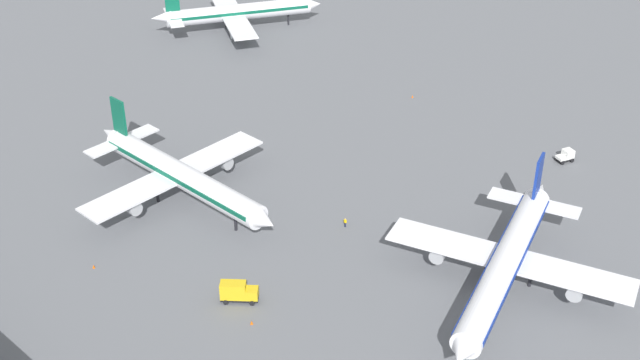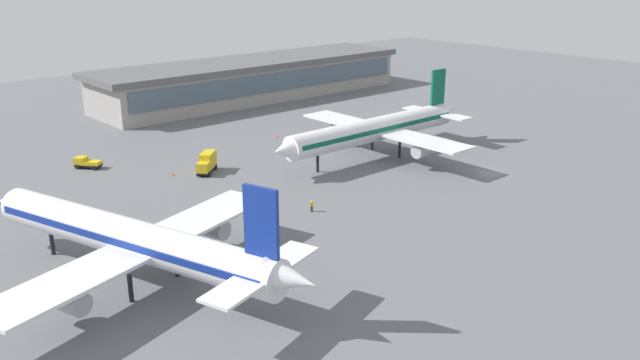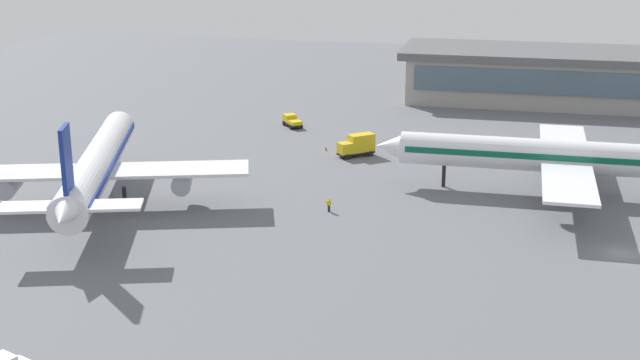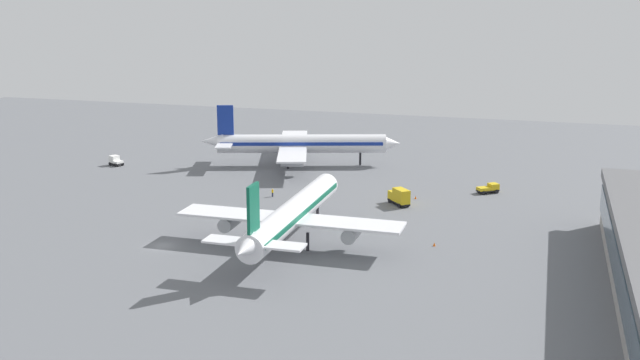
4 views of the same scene
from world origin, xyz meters
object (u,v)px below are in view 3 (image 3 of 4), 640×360
at_px(pushback_tractor, 292,121).
at_px(catering_truck, 357,145).
at_px(safety_cone_far_side, 513,146).
at_px(airplane_distant, 97,165).
at_px(ground_crew_worker, 329,205).
at_px(airplane_at_gate, 555,156).
at_px(safety_cone_mid_apron, 326,148).

height_order(pushback_tractor, catering_truck, catering_truck).
relative_size(pushback_tractor, safety_cone_far_side, 7.76).
bearing_deg(airplane_distant, catering_truck, -60.48).
bearing_deg(ground_crew_worker, catering_truck, -1.11).
bearing_deg(airplane_at_gate, pushback_tractor, -33.56).
bearing_deg(safety_cone_far_side, airplane_at_gate, 103.63).
relative_size(airplane_at_gate, safety_cone_mid_apron, 76.69).
bearing_deg(ground_crew_worker, safety_cone_mid_apron, 9.39).
relative_size(airplane_distant, safety_cone_mid_apron, 76.40).
bearing_deg(airplane_at_gate, safety_cone_far_side, -76.42).
bearing_deg(airplane_distant, safety_cone_mid_apron, -52.40).
height_order(catering_truck, safety_cone_mid_apron, catering_truck).
height_order(airplane_distant, safety_cone_mid_apron, airplane_distant).
bearing_deg(pushback_tractor, airplane_distant, 126.52).
height_order(airplane_at_gate, catering_truck, airplane_at_gate).
distance_m(airplane_distant, pushback_tractor, 46.97).
relative_size(airplane_at_gate, catering_truck, 8.37).
distance_m(ground_crew_worker, safety_cone_mid_apron, 28.45).
distance_m(airplane_distant, catering_truck, 40.16).
xyz_separation_m(catering_truck, ground_crew_worker, (-1.20, 25.45, -0.85)).
xyz_separation_m(ground_crew_worker, safety_cone_far_side, (-21.40, -35.53, -0.55)).
xyz_separation_m(airplane_distant, catering_truck, (-27.43, -29.13, -3.50)).
xyz_separation_m(airplane_at_gate, airplane_distant, (55.43, 16.94, 0.09)).
bearing_deg(safety_cone_far_side, catering_truck, 24.04).
height_order(airplane_distant, ground_crew_worker, airplane_distant).
distance_m(pushback_tractor, catering_truck, 21.18).
bearing_deg(airplane_distant, ground_crew_worker, -99.87).
relative_size(airplane_at_gate, airplane_distant, 1.00).
bearing_deg(airplane_distant, pushback_tractor, -33.67).
bearing_deg(ground_crew_worker, pushback_tractor, 16.65).
bearing_deg(pushback_tractor, safety_cone_mid_apron, 176.32).
distance_m(pushback_tractor, safety_cone_mid_apron, 16.15).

